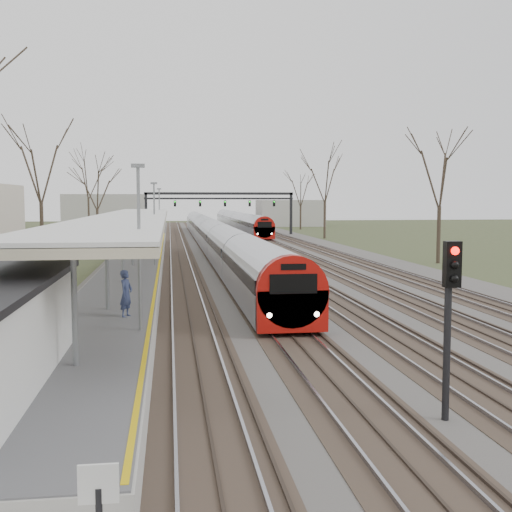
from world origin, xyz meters
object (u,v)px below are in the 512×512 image
Objects in this scene: train_near at (211,234)px; train_far at (238,221)px; signal_post at (449,304)px; passenger at (126,294)px.

train_near and train_far have the same top height.
train_far is at bearing 79.80° from train_near.
train_near is 22.00× the size of signal_post.
train_near is 39.54m from train_far.
train_far is (7.00, 38.91, 0.00)m from train_near.
signal_post reaches higher than train_far.
passenger is (-5.78, -44.89, 0.33)m from train_near.
train_far is 14.69× the size of signal_post.
signal_post reaches higher than train_near.
train_near is 55.65× the size of passenger.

